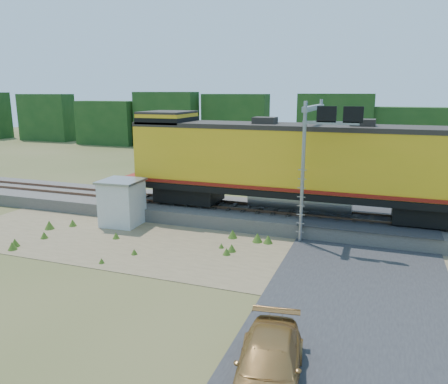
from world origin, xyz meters
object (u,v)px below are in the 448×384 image
at_px(locomotive, 295,163).
at_px(car, 269,365).
at_px(signal_gantry, 318,135).
at_px(shed, 122,202).

xyz_separation_m(locomotive, car, (2.20, -14.49, -3.07)).
height_order(locomotive, signal_gantry, signal_gantry).
bearing_deg(signal_gantry, car, -86.23).
bearing_deg(signal_gantry, shed, -166.08).
relative_size(locomotive, car, 5.03).
bearing_deg(locomotive, signal_gantry, -27.39).
relative_size(locomotive, signal_gantry, 2.97).
bearing_deg(shed, signal_gantry, 10.87).
bearing_deg(signal_gantry, locomotive, 152.61).
height_order(shed, signal_gantry, signal_gantry).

